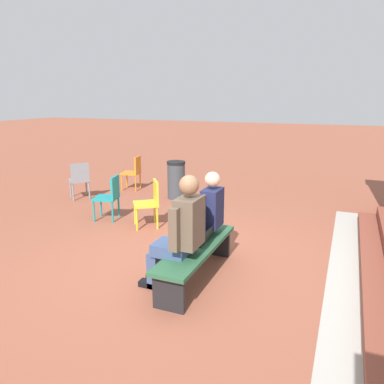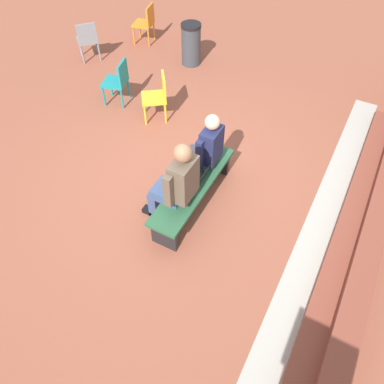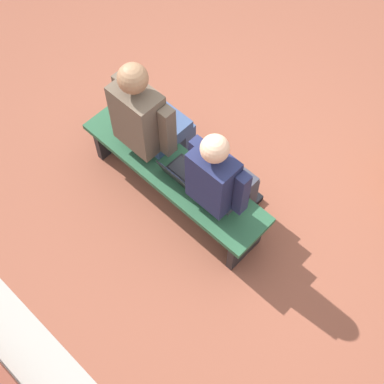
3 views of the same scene
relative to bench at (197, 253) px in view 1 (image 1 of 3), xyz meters
name	(u,v)px [view 1 (image 1 of 3)]	position (x,y,z in m)	size (l,w,h in m)	color
ground_plane	(186,265)	(-0.30, -0.28, -0.35)	(60.00, 60.00, 0.00)	brown
concrete_strip	(342,307)	(0.00, 1.74, -0.35)	(7.64, 0.40, 0.01)	#A8A399
bench	(197,253)	(0.00, 0.00, 0.00)	(1.80, 0.44, 0.45)	#285638
person_student	(205,216)	(-0.45, -0.07, 0.35)	(0.53, 0.67, 1.32)	#383842
person_adult	(180,231)	(0.33, -0.07, 0.40)	(0.59, 0.75, 1.43)	#384C75
laptop	(201,239)	(-0.10, 0.01, 0.15)	(0.32, 0.29, 0.21)	black
plastic_chair_far_left	(134,171)	(-3.85, -3.26, 0.13)	(0.50, 0.50, 0.84)	orange
plastic_chair_near_bench_left	(150,200)	(-1.55, -1.53, 0.13)	(0.59, 0.59, 0.84)	gold
plastic_chair_foreground	(110,195)	(-1.60, -2.42, 0.13)	(0.52, 0.52, 0.84)	teal
plastic_chair_by_pillar	(80,178)	(-2.59, -3.92, 0.13)	(0.59, 0.59, 0.84)	gray
litter_bin	(176,180)	(-3.49, -1.92, 0.08)	(0.42, 0.42, 0.86)	#383D42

